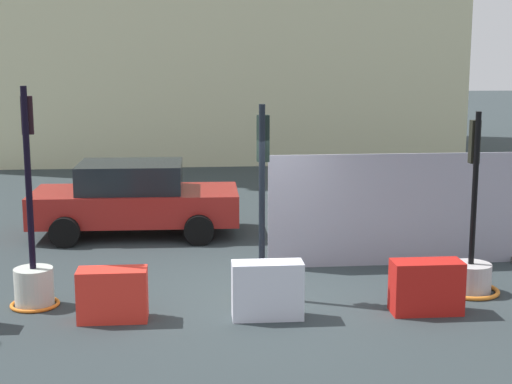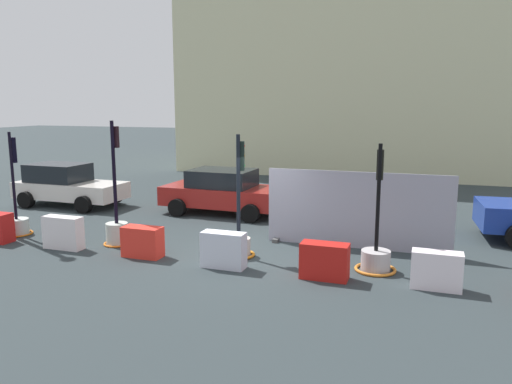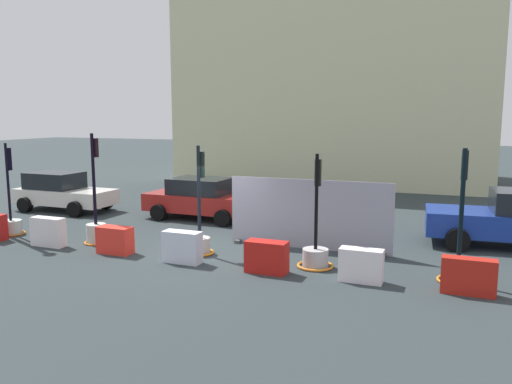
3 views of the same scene
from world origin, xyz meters
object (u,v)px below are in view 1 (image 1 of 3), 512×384
at_px(car_red_compact, 135,198).
at_px(traffic_light_1, 33,270).
at_px(construction_barrier_2, 113,295).
at_px(construction_barrier_4, 426,287).
at_px(traffic_light_2, 262,265).
at_px(traffic_light_3, 471,268).
at_px(construction_barrier_3, 267,290).

bearing_deg(car_red_compact, traffic_light_1, -105.52).
relative_size(construction_barrier_2, construction_barrier_4, 0.96).
height_order(traffic_light_2, traffic_light_3, traffic_light_2).
bearing_deg(car_red_compact, construction_barrier_4, -49.93).
height_order(traffic_light_1, traffic_light_2, traffic_light_1).
xyz_separation_m(traffic_light_1, construction_barrier_3, (3.50, -0.89, -0.14)).
relative_size(traffic_light_1, car_red_compact, 0.77).
bearing_deg(traffic_light_3, traffic_light_1, -179.96).
height_order(construction_barrier_3, car_red_compact, car_red_compact).
xyz_separation_m(traffic_light_1, traffic_light_2, (3.52, 0.08, -0.04)).
height_order(construction_barrier_4, car_red_compact, car_red_compact).
distance_m(construction_barrier_2, construction_barrier_3, 2.25).
xyz_separation_m(traffic_light_3, construction_barrier_2, (-5.64, -0.77, -0.02)).
distance_m(traffic_light_2, car_red_compact, 5.04).
distance_m(traffic_light_2, construction_barrier_4, 2.56).
relative_size(construction_barrier_2, construction_barrier_3, 0.97).
height_order(construction_barrier_2, car_red_compact, car_red_compact).
bearing_deg(construction_barrier_4, traffic_light_1, 171.45).
distance_m(traffic_light_1, construction_barrier_3, 3.61).
distance_m(traffic_light_1, construction_barrier_2, 1.48).
bearing_deg(construction_barrier_4, car_red_compact, 130.07).
height_order(traffic_light_1, car_red_compact, traffic_light_1).
bearing_deg(construction_barrier_2, traffic_light_3, 7.75).
relative_size(traffic_light_3, construction_barrier_2, 2.92).
height_order(traffic_light_2, construction_barrier_2, traffic_light_2).
xyz_separation_m(traffic_light_2, traffic_light_3, (3.38, -0.07, -0.13)).
xyz_separation_m(traffic_light_2, construction_barrier_4, (2.36, -0.96, -0.13)).
bearing_deg(traffic_light_3, traffic_light_2, 178.76).
bearing_deg(construction_barrier_2, car_red_compact, 89.76).
height_order(traffic_light_3, construction_barrier_2, traffic_light_3).
height_order(traffic_light_1, traffic_light_3, traffic_light_1).
relative_size(traffic_light_2, construction_barrier_3, 2.95).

